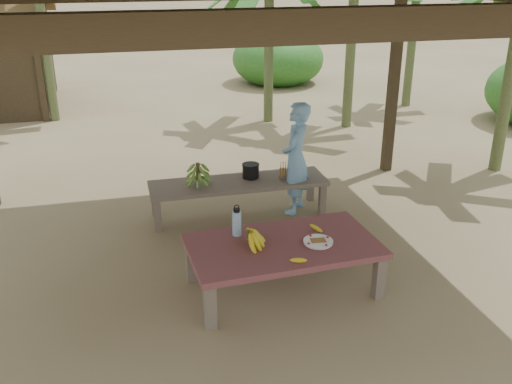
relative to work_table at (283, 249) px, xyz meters
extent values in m
plane|color=brown|center=(-0.29, 0.57, -0.43)|extent=(80.00, 80.00, 0.00)
cube|color=black|center=(2.51, 2.87, 0.92)|extent=(0.13, 0.13, 2.70)
cube|color=black|center=(-0.29, -1.73, 2.27)|extent=(5.80, 0.14, 0.18)
cube|color=brown|center=(-0.80, -0.46, -0.21)|extent=(0.11, 0.11, 0.44)
cube|color=brown|center=(0.84, -0.37, -0.21)|extent=(0.11, 0.11, 0.44)
cube|color=brown|center=(-0.84, 0.37, -0.21)|extent=(0.11, 0.11, 0.44)
cube|color=brown|center=(0.80, 0.46, -0.21)|extent=(0.11, 0.11, 0.44)
cube|color=maroon|center=(0.00, 0.00, 0.04)|extent=(1.85, 1.10, 0.06)
cube|color=brown|center=(-1.07, 1.58, -0.23)|extent=(0.08, 0.08, 0.40)
cube|color=brown|center=(0.99, 1.58, -0.23)|extent=(0.08, 0.08, 0.40)
cube|color=brown|center=(-1.07, 2.04, -0.23)|extent=(0.08, 0.08, 0.40)
cube|color=brown|center=(0.99, 2.04, -0.23)|extent=(0.08, 0.08, 0.40)
cube|color=brown|center=(-0.04, 1.81, -0.01)|extent=(2.20, 0.61, 0.05)
cylinder|color=white|center=(0.32, -0.09, 0.07)|extent=(0.26, 0.26, 0.01)
cylinder|color=white|center=(0.32, -0.09, 0.09)|extent=(0.29, 0.29, 0.02)
cube|color=brown|center=(0.32, -0.09, 0.09)|extent=(0.15, 0.11, 0.02)
ellipsoid|color=yellow|center=(0.03, -0.39, 0.09)|extent=(0.17, 0.05, 0.04)
ellipsoid|color=yellow|center=(0.40, 0.19, 0.09)|extent=(0.13, 0.17, 0.04)
cylinder|color=#4095CA|center=(-0.39, 0.28, 0.19)|extent=(0.09, 0.09, 0.25)
cylinder|color=black|center=(-0.39, 0.28, 0.33)|extent=(0.06, 0.06, 0.03)
torus|color=black|center=(-0.39, 0.28, 0.36)|extent=(0.06, 0.01, 0.06)
cylinder|color=black|center=(0.14, 1.90, 0.10)|extent=(0.21, 0.21, 0.18)
imported|color=#77B1E1|center=(0.68, 1.76, 0.28)|extent=(0.57, 0.62, 1.42)
cylinder|color=#596638|center=(2.84, 5.27, 1.24)|extent=(0.18, 0.18, 3.36)
cylinder|color=#596638|center=(1.49, 6.01, 1.04)|extent=(0.18, 0.18, 2.95)
cylinder|color=#596638|center=(-2.63, 7.10, 1.36)|extent=(0.18, 0.18, 3.60)
cylinder|color=#596638|center=(4.13, 2.47, 1.06)|extent=(0.18, 0.18, 2.99)
cylinder|color=#596638|center=(4.75, 6.51, 1.09)|extent=(0.18, 0.18, 3.06)
camera|label=1|loc=(-1.42, -4.62, 2.60)|focal=40.00mm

